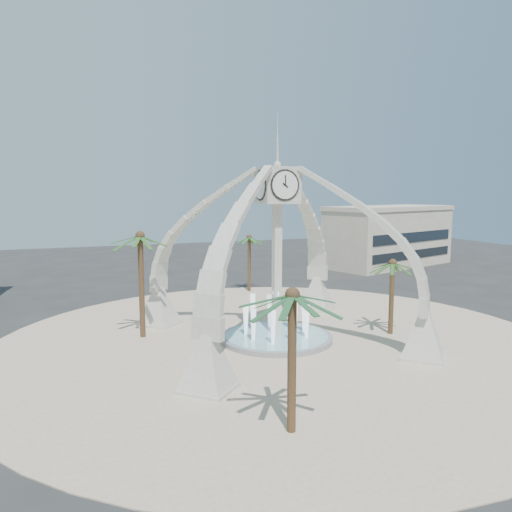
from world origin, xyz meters
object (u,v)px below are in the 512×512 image
object	(u,v)px
fountain	(276,337)
palm_north	(249,238)
palm_south	(292,297)
palm_west	(140,238)
clock_tower	(277,251)
palm_east	(393,264)

from	to	relation	value
fountain	palm_north	world-z (taller)	palm_north
palm_south	palm_west	bearing A→B (deg)	102.79
clock_tower	fountain	world-z (taller)	clock_tower
clock_tower	palm_east	size ratio (longest dim) A/B	2.93
palm_east	palm_south	distance (m)	17.62
palm_east	palm_west	bearing A→B (deg)	161.32
fountain	palm_south	distance (m)	14.93
clock_tower	palm_west	distance (m)	9.83
palm_west	palm_north	xyz separation A→B (m)	(13.25, 13.14, -1.61)
palm_north	palm_south	world-z (taller)	palm_south
palm_east	palm_south	xyz separation A→B (m)	(-13.54, -11.25, 0.80)
palm_west	palm_north	size ratio (longest dim) A/B	1.27
palm_east	palm_west	distance (m)	18.51
clock_tower	palm_south	world-z (taller)	clock_tower
clock_tower	palm_south	xyz separation A→B (m)	(-4.91, -12.83, -0.36)
palm_south	clock_tower	bearing A→B (deg)	69.07
clock_tower	palm_west	bearing A→B (deg)	153.93
palm_north	fountain	bearing A→B (deg)	-104.33
palm_south	palm_north	bearing A→B (deg)	72.82
fountain	palm_east	distance (m)	10.12
palm_east	palm_south	size ratio (longest dim) A/B	0.87
palm_east	palm_west	xyz separation A→B (m)	(-17.43, 5.89, 2.03)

